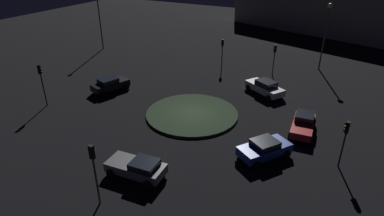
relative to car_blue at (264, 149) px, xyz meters
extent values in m
plane|color=black|center=(-8.11, 3.58, -0.78)|extent=(114.52, 114.52, 0.00)
cylinder|color=#263823|center=(-8.11, 3.58, -0.66)|extent=(8.78, 8.78, 0.23)
cube|color=#1E38A5|center=(0.00, 0.00, -0.08)|extent=(3.80, 4.39, 0.72)
cube|color=black|center=(0.00, 0.00, 0.49)|extent=(2.38, 2.43, 0.43)
cylinder|color=black|center=(-0.05, -1.73, -0.44)|extent=(0.56, 0.68, 0.67)
cylinder|color=black|center=(-1.58, -0.69, -0.44)|extent=(0.56, 0.68, 0.67)
cylinder|color=black|center=(1.58, 0.69, -0.44)|extent=(0.56, 0.68, 0.67)
cylinder|color=black|center=(0.05, 1.72, -0.44)|extent=(0.56, 0.68, 0.67)
cube|color=black|center=(-18.76, 4.42, -0.06)|extent=(2.90, 4.41, 0.73)
cube|color=black|center=(-18.83, 4.19, 0.54)|extent=(2.05, 2.30, 0.47)
cylinder|color=black|center=(-19.14, 6.09, -0.43)|extent=(0.42, 0.74, 0.70)
cylinder|color=black|center=(-17.48, 5.56, -0.43)|extent=(0.42, 0.74, 0.70)
cylinder|color=black|center=(-20.03, 3.29, -0.43)|extent=(0.42, 0.74, 0.70)
cylinder|color=black|center=(-18.37, 2.76, -0.43)|extent=(0.42, 0.74, 0.70)
cube|color=red|center=(1.89, 5.11, -0.11)|extent=(2.05, 4.30, 0.64)
cube|color=black|center=(1.83, 5.77, 0.49)|extent=(1.66, 1.94, 0.55)
cylinder|color=black|center=(2.87, 3.67, -0.43)|extent=(0.27, 0.71, 0.70)
cylinder|color=black|center=(1.14, 3.54, -0.43)|extent=(0.27, 0.71, 0.70)
cylinder|color=black|center=(2.63, 6.67, -0.43)|extent=(0.27, 0.71, 0.70)
cylinder|color=black|center=(0.91, 6.54, -0.43)|extent=(0.27, 0.71, 0.70)
cube|color=white|center=(-3.43, 11.60, -0.09)|extent=(4.77, 3.80, 0.71)
cube|color=black|center=(-3.27, 11.50, 0.54)|extent=(2.53, 2.36, 0.55)
cylinder|color=black|center=(-1.59, 11.53, -0.44)|extent=(0.69, 0.53, 0.67)
cylinder|color=black|center=(-2.48, 10.01, -0.44)|extent=(0.69, 0.53, 0.67)
cylinder|color=black|center=(-4.37, 13.18, -0.44)|extent=(0.69, 0.53, 0.67)
cylinder|color=black|center=(-5.27, 11.66, -0.44)|extent=(0.69, 0.53, 0.67)
cube|color=slate|center=(-7.33, -6.38, -0.11)|extent=(4.28, 2.11, 0.66)
cube|color=black|center=(-6.59, -6.32, 0.42)|extent=(1.91, 1.72, 0.40)
cylinder|color=black|center=(-8.76, -7.39, -0.44)|extent=(0.70, 0.27, 0.68)
cylinder|color=black|center=(-8.88, -5.58, -0.44)|extent=(0.70, 0.27, 0.68)
cylinder|color=black|center=(-5.77, -7.18, -0.44)|extent=(0.70, 0.27, 0.68)
cylinder|color=black|center=(-5.90, -5.37, -0.44)|extent=(0.70, 0.27, 0.68)
cylinder|color=#2D2D2D|center=(-4.20, 17.75, 0.68)|extent=(0.12, 0.12, 2.92)
cube|color=black|center=(-4.20, 17.75, 2.59)|extent=(0.35, 0.29, 0.90)
sphere|color=red|center=(-4.24, 17.61, 2.86)|extent=(0.20, 0.20, 0.20)
sphere|color=#4C380F|center=(-4.24, 17.61, 2.59)|extent=(0.20, 0.20, 0.20)
sphere|color=#0F3819|center=(-4.24, 17.61, 2.32)|extent=(0.20, 0.20, 0.20)
cylinder|color=#2D2D2D|center=(-10.80, 17.08, 0.70)|extent=(0.12, 0.12, 2.96)
cube|color=black|center=(-10.80, 17.08, 2.63)|extent=(0.34, 0.27, 0.90)
sphere|color=#3F0C0C|center=(-10.78, 16.94, 2.90)|extent=(0.20, 0.20, 0.20)
sphere|color=#4C380F|center=(-10.78, 16.94, 2.63)|extent=(0.20, 0.20, 0.20)
sphere|color=#1EE53F|center=(-10.78, 16.94, 2.36)|extent=(0.20, 0.20, 0.20)
cylinder|color=#2D2D2D|center=(-22.12, -1.44, 0.93)|extent=(0.12, 0.12, 3.42)
cube|color=black|center=(-22.12, -1.44, 3.10)|extent=(0.31, 0.36, 0.90)
sphere|color=red|center=(-21.98, -1.39, 3.37)|extent=(0.20, 0.20, 0.20)
sphere|color=#4C380F|center=(-21.98, -1.39, 3.10)|extent=(0.20, 0.20, 0.20)
sphere|color=#0F3819|center=(-21.98, -1.39, 2.83)|extent=(0.20, 0.20, 0.20)
cylinder|color=#2D2D2D|center=(5.22, 1.42, 0.65)|extent=(0.12, 0.12, 2.84)
cube|color=black|center=(5.22, 1.42, 2.52)|extent=(0.27, 0.33, 0.90)
sphere|color=#3F0C0C|center=(5.08, 1.44, 2.79)|extent=(0.20, 0.20, 0.20)
sphere|color=yellow|center=(5.08, 1.44, 2.52)|extent=(0.20, 0.20, 0.20)
sphere|color=#0F3819|center=(5.08, 1.44, 2.25)|extent=(0.20, 0.20, 0.20)
cylinder|color=#2D2D2D|center=(-7.70, -9.72, 0.94)|extent=(0.12, 0.12, 3.44)
cube|color=black|center=(-7.70, -9.72, 3.11)|extent=(0.31, 0.23, 0.90)
sphere|color=#3F0C0C|center=(-7.70, -9.58, 3.38)|extent=(0.20, 0.20, 0.20)
sphere|color=yellow|center=(-7.70, -9.58, 3.11)|extent=(0.20, 0.20, 0.20)
sphere|color=#0F3819|center=(-7.70, -9.58, 2.84)|extent=(0.20, 0.20, 0.20)
cylinder|color=#4C4C51|center=(0.61, 22.73, 3.17)|extent=(0.18, 0.18, 7.89)
sphere|color=#F9D166|center=(0.61, 22.73, 7.28)|extent=(0.59, 0.59, 0.59)
cylinder|color=#4C4C51|center=(-30.81, 16.81, 3.91)|extent=(0.18, 0.18, 9.38)
cube|color=#ADA893|center=(-3.22, 46.52, 3.25)|extent=(33.35, 20.67, 8.05)
camera|label=1|loc=(4.81, -20.99, 13.92)|focal=30.62mm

